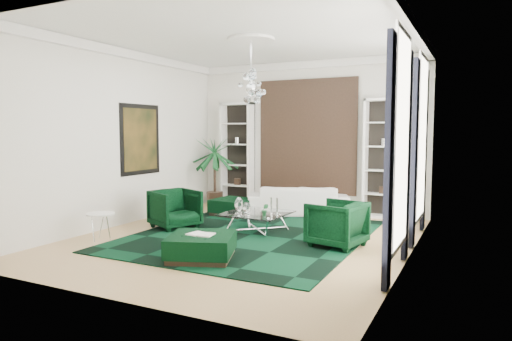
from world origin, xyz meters
The scene contains 30 objects.
floor centered at (0.00, 0.00, -0.01)m, with size 6.00×7.00×0.02m, color tan.
ceiling centered at (0.00, 0.00, 3.81)m, with size 6.00×7.00×0.02m, color white.
wall_back centered at (0.00, 3.51, 1.90)m, with size 6.00×0.02×3.80m, color silver.
wall_front centered at (0.00, -3.51, 1.90)m, with size 6.00×0.02×3.80m, color silver.
wall_left centered at (-3.01, 0.00, 1.90)m, with size 0.02×7.00×3.80m, color silver.
wall_right centered at (3.01, 0.00, 1.90)m, with size 0.02×7.00×3.80m, color silver.
crown_molding centered at (0.00, 0.00, 3.70)m, with size 6.00×7.00×0.18m, color white, non-canonical shape.
ceiling_medallion centered at (0.00, 0.30, 3.77)m, with size 0.90×0.90×0.05m, color white.
tapestry centered at (0.00, 3.46, 1.90)m, with size 2.50×0.06×2.80m, color black.
shelving_left centered at (-1.95, 3.31, 1.40)m, with size 0.90×0.38×2.80m, color white, non-canonical shape.
shelving_right centered at (1.95, 3.31, 1.40)m, with size 0.90×0.38×2.80m, color white, non-canonical shape.
painting centered at (-2.97, 0.60, 1.85)m, with size 0.04×1.30×1.60m, color black.
window_near centered at (2.99, -0.90, 1.90)m, with size 0.03×1.10×2.90m, color white.
curtain_near_a centered at (2.96, -1.68, 1.65)m, with size 0.07×0.30×3.25m, color black.
curtain_near_b centered at (2.96, -0.12, 1.65)m, with size 0.07×0.30×3.25m, color black.
window_far centered at (2.99, 1.50, 1.90)m, with size 0.03×1.10×2.90m, color white.
curtain_far_a centered at (2.96, 0.72, 1.65)m, with size 0.07×0.30×3.25m, color black.
curtain_far_b centered at (2.96, 2.28, 1.65)m, with size 0.07×0.30×3.25m, color black.
rug centered at (0.00, 0.30, 0.01)m, with size 4.20×5.00×0.02m, color black.
sofa centered at (0.00, 2.85, 0.35)m, with size 2.39×0.94×0.70m, color silver.
armchair_left centered at (-1.75, 0.20, 0.41)m, with size 0.87×0.89×0.81m, color black.
armchair_right centered at (1.75, 0.20, 0.41)m, with size 0.87×0.89×0.81m, color black.
coffee_table centered at (0.00, 0.55, 0.21)m, with size 1.20×1.20×0.41m, color white, non-canonical shape.
ottoman_side centered at (-1.35, 2.00, 0.20)m, with size 0.90×0.90×0.40m, color black.
ottoman_front centered at (0.05, -1.55, 0.20)m, with size 1.00×1.00×0.40m, color black.
book centered at (0.05, -1.55, 0.42)m, with size 0.42×0.28×0.03m, color white.
side_table centered at (-2.35, -1.30, 0.25)m, with size 0.52×0.52×0.50m, color white.
palm centered at (-2.45, 2.95, 1.20)m, with size 1.50×1.50×2.40m, color #144F24, non-canonical shape.
chandelier centered at (0.00, 0.30, 2.85)m, with size 0.80×0.80×0.72m, color white, non-canonical shape.
table_plant centered at (0.30, 0.30, 0.53)m, with size 0.13×0.11×0.24m, color #144F24.
Camera 1 is at (3.99, -7.55, 2.05)m, focal length 32.00 mm.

